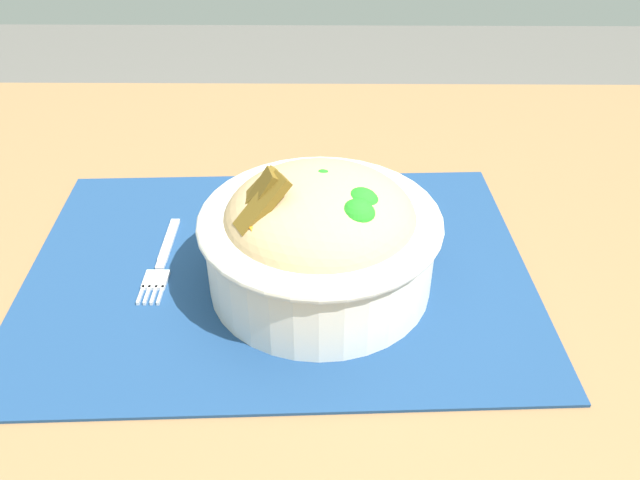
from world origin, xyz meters
The scene contains 4 objects.
table centered at (0.00, 0.00, 0.65)m, with size 1.28×0.96×0.71m.
placemat centered at (0.00, -0.02, 0.71)m, with size 0.48×0.35×0.00m, color navy.
bowl centered at (-0.04, 0.00, 0.76)m, with size 0.22×0.22×0.13m.
fork centered at (0.11, -0.03, 0.71)m, with size 0.02×0.13×0.00m.
Camera 1 is at (-0.04, 0.46, 1.09)m, focal length 36.09 mm.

